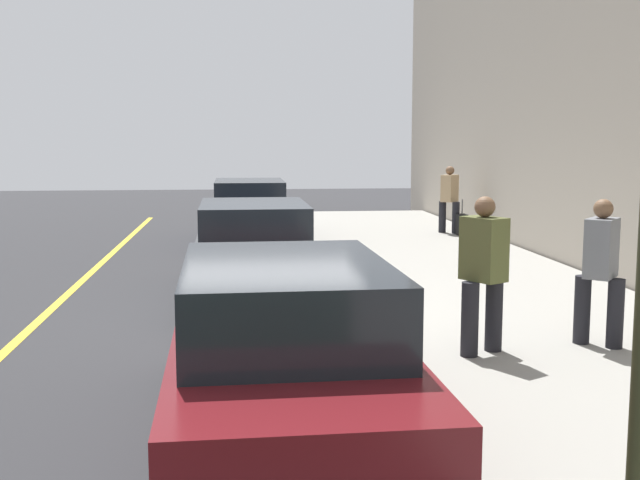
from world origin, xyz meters
TOP-DOWN VIEW (x-y plane):
  - ground_plane at (0.00, 0.00)m, footprint 56.00×56.00m
  - sidewalk at (0.00, -3.30)m, footprint 28.00×4.60m
  - lane_stripe_centre at (0.00, 3.20)m, footprint 28.00×0.14m
  - parked_car_maroon at (-4.91, 0.10)m, footprint 4.83×1.98m
  - parked_car_charcoal at (0.90, 0.22)m, footprint 4.47×1.93m
  - parked_car_navy at (7.59, 0.17)m, footprint 4.69×1.90m
  - pedestrian_olive_coat at (-3.10, -2.16)m, footprint 0.55×0.52m
  - pedestrian_tan_coat at (7.79, -4.78)m, footprint 0.52×0.51m
  - pedestrian_grey_coat at (-2.92, -3.57)m, footprint 0.53×0.51m
  - rolling_suitcase at (7.31, -4.97)m, footprint 0.34×0.22m

SIDE VIEW (x-z plane):
  - ground_plane at x=0.00m, z-range 0.00..0.00m
  - lane_stripe_centre at x=0.00m, z-range 0.00..0.01m
  - sidewalk at x=0.00m, z-range 0.00..0.15m
  - rolling_suitcase at x=7.31m, z-range -0.03..0.85m
  - parked_car_charcoal at x=0.90m, z-range 0.00..1.51m
  - parked_car_navy at x=7.59m, z-range 0.00..1.51m
  - parked_car_maroon at x=-4.91m, z-range 0.00..1.52m
  - pedestrian_tan_coat at x=7.79m, z-range 0.21..1.87m
  - pedestrian_grey_coat at x=-2.92m, z-range 0.21..1.87m
  - pedestrian_olive_coat at x=-3.10m, z-range 0.21..1.93m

